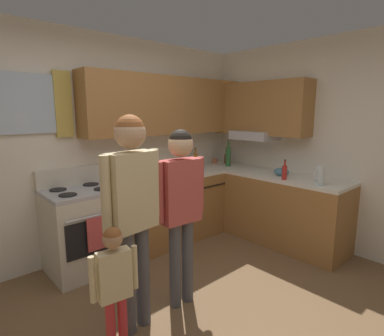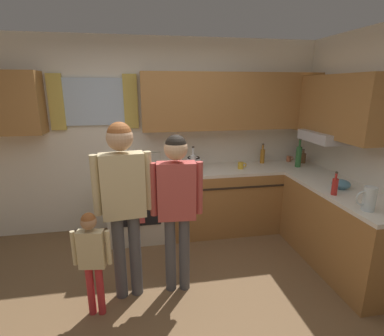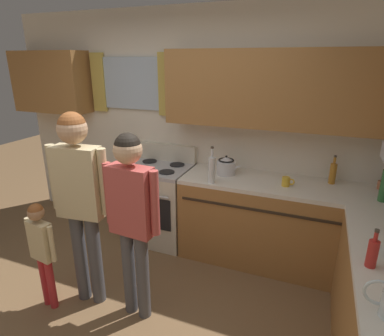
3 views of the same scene
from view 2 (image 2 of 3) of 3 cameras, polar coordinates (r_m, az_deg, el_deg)
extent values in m
plane|color=brown|center=(2.93, -4.85, -26.85)|extent=(12.00, 12.00, 0.00)
cube|color=silver|center=(4.12, -7.87, 6.02)|extent=(4.60, 0.10, 2.60)
cube|color=silver|center=(4.03, -18.50, 12.13)|extent=(0.73, 0.03, 0.59)
cube|color=gold|center=(4.11, -24.95, 11.55)|extent=(0.18, 0.04, 0.69)
cube|color=gold|center=(3.98, -11.87, 12.56)|extent=(0.18, 0.04, 0.69)
cube|color=#9E6B38|center=(4.05, 7.94, 12.78)|extent=(2.43, 0.32, 0.74)
cube|color=#9E6B38|center=(3.92, 26.34, 10.74)|extent=(0.32, 1.40, 0.72)
cube|color=#B7B7BC|center=(3.96, 24.56, 5.56)|extent=(0.40, 0.60, 0.12)
cube|color=#9E6B38|center=(4.24, 9.55, -6.01)|extent=(2.17, 0.62, 0.86)
cube|color=silver|center=(4.09, 9.83, -0.14)|extent=(2.17, 0.62, 0.04)
cube|color=#9E6B38|center=(3.72, 26.96, -10.74)|extent=(0.62, 1.56, 0.86)
cube|color=silver|center=(3.56, 27.84, -4.18)|extent=(0.62, 1.56, 0.04)
cube|color=#2D2319|center=(3.86, 11.31, -3.67)|extent=(2.05, 0.01, 0.02)
cube|color=beige|center=(4.01, -10.75, -7.37)|extent=(0.72, 0.62, 0.86)
cube|color=black|center=(3.70, -10.79, -8.53)|extent=(0.60, 0.01, 0.36)
cylinder|color=#ADADB2|center=(3.59, -10.97, -5.48)|extent=(0.60, 0.02, 0.02)
cube|color=#ADADB2|center=(3.86, -11.08, -1.19)|extent=(0.72, 0.62, 0.04)
cube|color=beige|center=(4.08, -11.14, 1.50)|extent=(0.72, 0.08, 0.20)
cylinder|color=black|center=(3.73, -13.87, -1.55)|extent=(0.17, 0.17, 0.01)
cylinder|color=black|center=(3.72, -8.35, -1.28)|extent=(0.17, 0.17, 0.01)
cylinder|color=black|center=(3.99, -13.66, -0.41)|extent=(0.17, 0.17, 0.01)
cylinder|color=black|center=(3.98, -8.51, -0.17)|extent=(0.17, 0.17, 0.01)
cube|color=#CC4C4C|center=(3.65, -10.83, -8.18)|extent=(0.20, 0.02, 0.34)
cylinder|color=#2D6633|center=(4.28, 20.06, 2.04)|extent=(0.08, 0.08, 0.28)
cylinder|color=#2D6633|center=(4.25, 20.30, 4.52)|extent=(0.03, 0.03, 0.10)
cylinder|color=#3F382D|center=(4.24, 20.37, 5.27)|extent=(0.03, 0.03, 0.02)
cylinder|color=#B27223|center=(4.36, 13.57, 2.23)|extent=(0.06, 0.06, 0.20)
cylinder|color=#B27223|center=(4.33, 13.68, 3.97)|extent=(0.02, 0.02, 0.07)
cylinder|color=#3F382D|center=(4.32, 13.72, 4.53)|extent=(0.03, 0.03, 0.02)
cylinder|color=red|center=(3.33, 26.08, -3.32)|extent=(0.06, 0.06, 0.17)
cylinder|color=red|center=(3.30, 26.31, -1.43)|extent=(0.02, 0.02, 0.06)
cylinder|color=#3F382D|center=(3.29, 26.39, -0.80)|extent=(0.03, 0.03, 0.02)
cylinder|color=silver|center=(3.64, 0.22, 0.56)|extent=(0.07, 0.07, 0.26)
cylinder|color=silver|center=(3.60, 0.22, 3.26)|extent=(0.03, 0.03, 0.09)
cylinder|color=#3F382D|center=(3.59, 0.22, 4.10)|extent=(0.03, 0.03, 0.02)
cylinder|color=brown|center=(4.55, 20.79, 1.80)|extent=(0.08, 0.08, 0.14)
cylinder|color=brown|center=(4.53, 20.91, 2.96)|extent=(0.03, 0.03, 0.05)
cylinder|color=#3F382D|center=(4.52, 20.95, 3.37)|extent=(0.04, 0.04, 0.02)
cylinder|color=gold|center=(4.01, 9.47, 0.49)|extent=(0.08, 0.08, 0.09)
torus|color=gold|center=(4.02, 10.14, 0.59)|extent=(0.06, 0.01, 0.06)
cylinder|color=#B76642|center=(4.58, 18.35, 1.72)|extent=(0.07, 0.07, 0.08)
torus|color=#B76642|center=(4.60, 18.86, 1.78)|extent=(0.06, 0.01, 0.06)
cylinder|color=silver|center=(3.94, 0.31, 0.84)|extent=(0.20, 0.20, 0.14)
cone|color=silver|center=(3.92, 0.32, 2.18)|extent=(0.18, 0.18, 0.05)
sphere|color=black|center=(3.91, 0.32, 2.61)|extent=(0.02, 0.02, 0.02)
cone|color=silver|center=(3.96, 2.16, 1.32)|extent=(0.09, 0.04, 0.07)
torus|color=black|center=(3.92, 0.32, 2.04)|extent=(0.17, 0.17, 0.02)
cylinder|color=silver|center=(3.05, 31.30, -5.15)|extent=(0.11, 0.11, 0.22)
torus|color=silver|center=(3.01, 30.33, -5.09)|extent=(0.14, 0.02, 0.14)
cylinder|color=teal|center=(3.58, 26.99, -3.34)|extent=(0.11, 0.11, 0.03)
ellipsoid|color=teal|center=(3.57, 27.06, -2.81)|extent=(0.19, 0.19, 0.10)
cylinder|color=#4C4C51|center=(2.97, -10.97, -16.37)|extent=(0.11, 0.11, 0.83)
cylinder|color=#4C4C51|center=(2.96, -13.93, -16.65)|extent=(0.11, 0.11, 0.83)
cube|color=#D1BC8C|center=(2.66, -13.34, -3.37)|extent=(0.40, 0.21, 0.59)
cylinder|color=#D1BC8C|center=(2.67, -8.54, -2.48)|extent=(0.07, 0.07, 0.54)
cylinder|color=#D1BC8C|center=(2.65, -18.25, -3.28)|extent=(0.07, 0.07, 0.54)
sphere|color=tan|center=(2.55, -13.94, 5.78)|extent=(0.23, 0.23, 0.23)
sphere|color=brown|center=(2.55, -13.98, 6.42)|extent=(0.21, 0.21, 0.21)
cylinder|color=#4C4C51|center=(3.00, -1.50, -16.38)|extent=(0.10, 0.10, 0.77)
cylinder|color=#4C4C51|center=(2.99, -4.23, -16.49)|extent=(0.10, 0.10, 0.77)
cube|color=#BF4C47|center=(2.70, -3.05, -4.50)|extent=(0.36, 0.18, 0.55)
cylinder|color=#BF4C47|center=(2.71, 1.42, -3.91)|extent=(0.07, 0.07, 0.50)
cylinder|color=#BF4C47|center=(2.69, -7.57, -4.20)|extent=(0.07, 0.07, 0.50)
sphere|color=#DBAD84|center=(2.59, -3.18, 3.81)|extent=(0.21, 0.21, 0.21)
sphere|color=black|center=(2.59, -3.19, 4.39)|extent=(0.20, 0.20, 0.20)
cylinder|color=red|center=(2.91, -17.43, -21.79)|extent=(0.06, 0.06, 0.48)
cylinder|color=red|center=(2.93, -19.14, -21.63)|extent=(0.06, 0.06, 0.48)
cube|color=#D1BC8C|center=(2.70, -19.04, -14.75)|extent=(0.23, 0.12, 0.34)
cylinder|color=#D1BC8C|center=(2.65, -15.98, -14.69)|extent=(0.04, 0.04, 0.31)
cylinder|color=#D1BC8C|center=(2.74, -22.05, -14.28)|extent=(0.04, 0.04, 0.31)
sphere|color=#A87A56|center=(2.58, -19.54, -9.84)|extent=(0.13, 0.13, 0.13)
sphere|color=brown|center=(2.58, -19.57, -9.51)|extent=(0.12, 0.12, 0.12)
camera|label=1|loc=(1.47, -74.56, -6.22)|focal=28.86mm
camera|label=3|loc=(1.69, 59.54, 11.31)|focal=30.15mm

